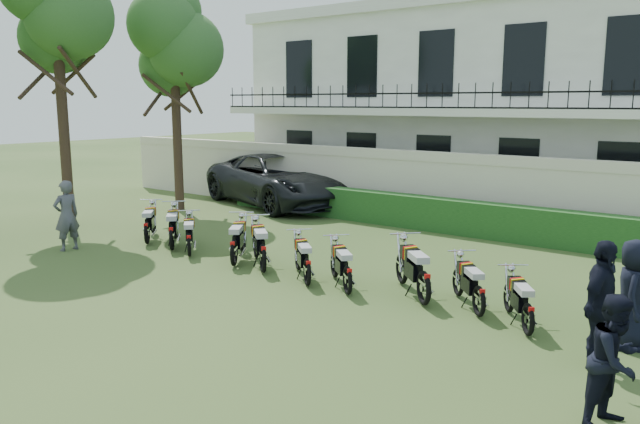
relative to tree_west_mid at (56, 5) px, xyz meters
The scene contains 21 objects.
ground 11.62m from the tree_west_mid, ahead, with size 100.00×100.00×0.00m, color #324D1F.
perimeter_wall 12.99m from the tree_west_mid, 36.52° to the left, with size 30.00×0.35×2.30m.
hedge 13.64m from the tree_west_mid, 30.67° to the left, with size 18.00×0.60×1.00m, color #184117.
building 16.32m from the tree_west_mid, 53.88° to the left, with size 20.40×9.60×7.40m.
tree_west_mid is the anchor object (origin of this frame).
tree_west_near 4.11m from the tree_west_mid, 82.87° to the left, with size 3.40×3.20×7.90m.
motorcycle_0 7.52m from the tree_west_mid, ahead, with size 1.44×1.43×1.06m.
motorcycle_1 8.18m from the tree_west_mid, ahead, with size 1.55×1.47×1.11m.
motorcycle_2 8.82m from the tree_west_mid, ahead, with size 1.42×1.28×0.99m.
motorcycle_3 9.94m from the tree_west_mid, ahead, with size 1.24×1.67×1.08m.
motorcycle_4 10.68m from the tree_west_mid, ahead, with size 1.63×1.40×1.12m.
motorcycle_5 11.90m from the tree_west_mid, ahead, with size 1.42×1.27×0.99m.
motorcycle_6 12.78m from the tree_west_mid, ahead, with size 1.42×1.28×0.99m.
motorcycle_7 14.09m from the tree_west_mid, ahead, with size 1.59×1.50×1.14m.
motorcycle_8 15.10m from the tree_west_mid, ahead, with size 1.27×1.37×0.97m.
motorcycle_9 16.06m from the tree_west_mid, ahead, with size 1.07×1.45×0.94m.
suv 9.35m from the tree_west_mid, 68.43° to the left, with size 3.19×6.91×1.92m, color black.
inspector 6.83m from the tree_west_mid, 31.64° to the right, with size 0.67×0.44×1.84m, color #5C5B61.
officer_1 17.81m from the tree_west_mid, ahead, with size 0.79×0.61×1.62m, color black.
officer_2 17.04m from the tree_west_mid, ahead, with size 1.11×0.46×1.90m, color black.
officer_3 17.21m from the tree_west_mid, ahead, with size 0.85×0.55×1.73m, color black.
Camera 1 is at (8.58, -9.49, 3.81)m, focal length 35.00 mm.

